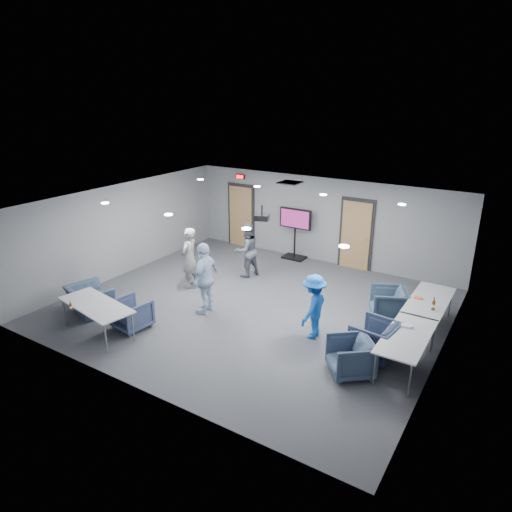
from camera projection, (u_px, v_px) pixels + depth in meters
The scene contains 29 objects.
floor at pixel (253, 307), 11.64m from camera, with size 9.00×9.00×0.00m, color #393C41.
ceiling at pixel (253, 203), 10.72m from camera, with size 9.00×9.00×0.00m, color silver.
wall_back at pixel (321, 220), 14.37m from camera, with size 9.00×0.02×2.70m, color gray.
wall_front at pixel (131, 323), 8.00m from camera, with size 9.00×0.02×2.70m, color gray.
wall_left at pixel (124, 229), 13.43m from camera, with size 0.02×8.00×2.70m, color gray.
wall_right at pixel (446, 299), 8.94m from camera, with size 0.02×8.00×2.70m, color gray.
door_left at pixel (241, 216), 15.92m from camera, with size 1.06×0.17×2.24m.
door_right at pixel (356, 235), 13.83m from camera, with size 1.06×0.17×2.24m.
exit_sign at pixel (240, 177), 15.43m from camera, with size 0.32×0.08×0.16m.
hvac_diffuser at pixel (290, 183), 13.20m from camera, with size 0.60×0.60×0.03m, color black.
downlights at pixel (253, 204), 10.72m from camera, with size 6.18×3.78×0.02m.
person_a at pixel (189, 258), 12.54m from camera, with size 0.63×0.41×1.71m, color gray.
person_b at pixel (247, 250), 13.31m from camera, with size 0.79×0.61×1.62m, color slate.
person_c at pixel (205, 278), 11.08m from camera, with size 1.06×0.44×1.81m, color silver.
person_d at pixel (313, 307), 9.98m from camera, with size 0.95×0.55×1.48m, color blue.
chair_right_a at pixel (389, 303), 10.94m from camera, with size 0.81×0.84×0.76m, color #334458.
chair_right_b at pixel (374, 339), 9.35m from camera, with size 0.83×0.86×0.78m, color #323D57.
chair_right_c at pixel (350, 357), 8.77m from camera, with size 0.79×0.81×0.74m, color #3A4A64.
chair_front_a at pixel (132, 314), 10.50m from camera, with size 0.76×0.78×0.71m, color #3C4768.
chair_front_b at pixel (90, 300), 11.23m from camera, with size 1.04×0.91×0.68m, color #374860.
table_right_a at pixel (429, 301), 10.36m from camera, with size 0.82×1.98×0.73m.
table_right_b at pixel (407, 337), 8.84m from camera, with size 0.81×1.93×0.73m.
table_front_left at pixel (96, 306), 10.13m from camera, with size 2.06×1.14×0.73m.
bottle_front at pixel (71, 307), 9.81m from camera, with size 0.06×0.06×0.22m.
bottle_right at pixel (433, 305), 9.82m from camera, with size 0.08×0.08×0.29m.
snack_box at pixel (418, 298), 10.39m from camera, with size 0.17×0.11×0.04m, color orange.
wrapper at pixel (406, 326), 9.14m from camera, with size 0.20×0.14×0.05m, color silver.
tv_stand at pixel (295, 231), 14.69m from camera, with size 1.09×0.52×1.67m.
projector at pixel (262, 217), 10.66m from camera, with size 0.40×0.38×0.36m.
Camera 1 is at (5.64, -8.86, 5.19)m, focal length 32.00 mm.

